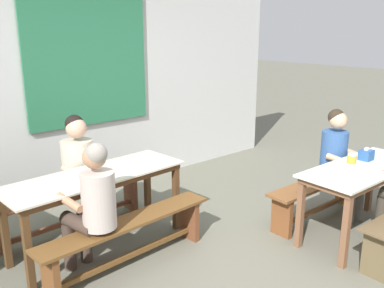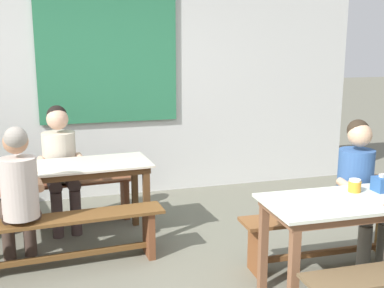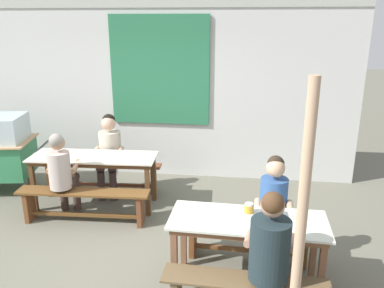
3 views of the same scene
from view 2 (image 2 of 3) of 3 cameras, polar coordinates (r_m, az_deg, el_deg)
backdrop_wall at (r=5.88m, az=-9.26°, el=8.98°), size 6.35×0.23×3.03m
dining_table_far at (r=4.55m, az=-16.45°, el=-3.59°), size 1.83×0.72×0.78m
dining_table_near at (r=3.73m, az=20.14°, el=-7.39°), size 1.55×0.66×0.78m
bench_far_back at (r=5.16m, az=-16.55°, el=-6.31°), size 1.78×0.34×0.46m
bench_far_front at (r=4.18m, az=-15.69°, el=-10.42°), size 1.79×0.38×0.46m
bench_near_back at (r=4.26m, az=15.76°, el=-10.04°), size 1.50×0.33×0.46m
person_right_near_table at (r=4.21m, az=19.63°, el=-4.73°), size 0.42×0.52×1.26m
person_center_facing at (r=4.98m, az=-15.65°, el=-1.71°), size 0.48×0.55×1.27m
person_left_back_turned at (r=4.13m, az=-20.23°, el=-5.29°), size 0.45×0.56×1.25m
tissue_box at (r=3.89m, az=22.06°, el=-4.49°), size 0.14×0.12×0.13m
condiment_jar at (r=3.80m, az=19.08°, el=-4.78°), size 0.10×0.10×0.10m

